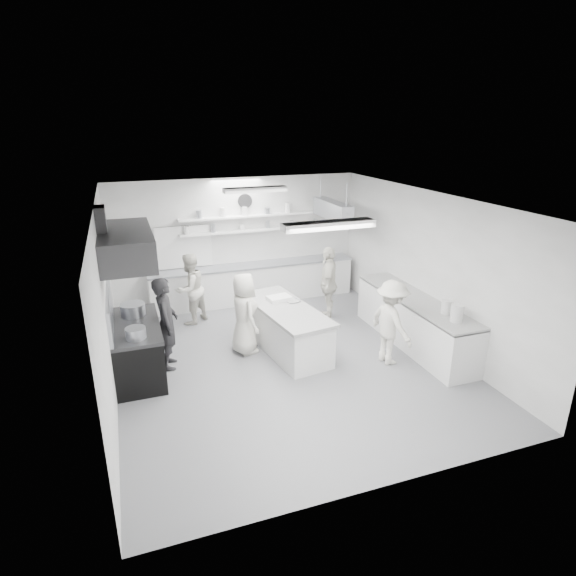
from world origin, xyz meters
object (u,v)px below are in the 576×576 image
object	(u,v)px
right_counter	(414,322)
prep_island	(286,329)
cook_stove	(166,323)
back_counter	(254,283)
cook_back	(190,289)
stove	(138,350)

from	to	relation	value
right_counter	prep_island	bearing A→B (deg)	165.87
prep_island	cook_stove	size ratio (longest dim) A/B	1.33
back_counter	cook_back	xyz separation A→B (m)	(-1.67, -0.85, 0.33)
stove	cook_back	size ratio (longest dim) A/B	1.14
right_counter	prep_island	size ratio (longest dim) A/B	1.46
back_counter	prep_island	size ratio (longest dim) A/B	2.21
stove	prep_island	xyz separation A→B (m)	(2.76, 0.03, -0.03)
stove	cook_back	bearing A→B (deg)	57.77
stove	cook_back	world-z (taller)	cook_back
right_counter	cook_stove	world-z (taller)	cook_stove
back_counter	prep_island	bearing A→B (deg)	-92.83
stove	back_counter	xyz separation A→B (m)	(2.90, 2.80, 0.01)
stove	cook_stove	size ratio (longest dim) A/B	1.06
right_counter	cook_stove	distance (m)	4.78
stove	back_counter	bearing A→B (deg)	43.99
stove	cook_stove	distance (m)	0.68
back_counter	prep_island	world-z (taller)	back_counter
right_counter	prep_island	xyz separation A→B (m)	(-2.49, 0.63, -0.05)
back_counter	prep_island	xyz separation A→B (m)	(-0.14, -2.77, -0.04)
right_counter	cook_stove	xyz separation A→B (m)	(-4.71, 0.69, 0.38)
back_counter	cook_back	distance (m)	1.90
right_counter	prep_island	world-z (taller)	right_counter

